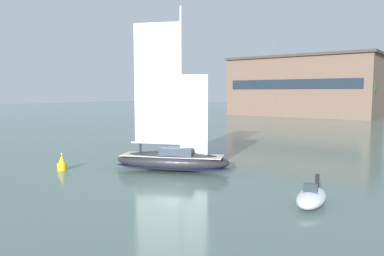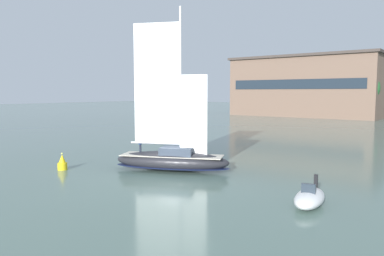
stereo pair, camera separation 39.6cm
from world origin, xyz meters
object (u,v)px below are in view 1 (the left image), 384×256
Objects in this scene: tree_shore_left at (365,88)px; sailboat_main at (172,158)px; motor_tender at (311,198)px; channel_buoy at (62,163)px.

sailboat_main is (0.68, -77.66, -6.90)m from tree_shore_left.
tree_shore_left is at bearing 100.09° from motor_tender.
motor_tender is 2.79× the size of channel_buoy.
tree_shore_left is 84.09m from channel_buoy.
motor_tender is (13.64, -2.83, -0.62)m from sailboat_main.
tree_shore_left is 77.96m from sailboat_main.
motor_tender is (14.32, -80.48, -7.51)m from tree_shore_left.
sailboat_main is 13.95m from motor_tender.
tree_shore_left reaches higher than motor_tender.
sailboat_main reaches higher than tree_shore_left.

